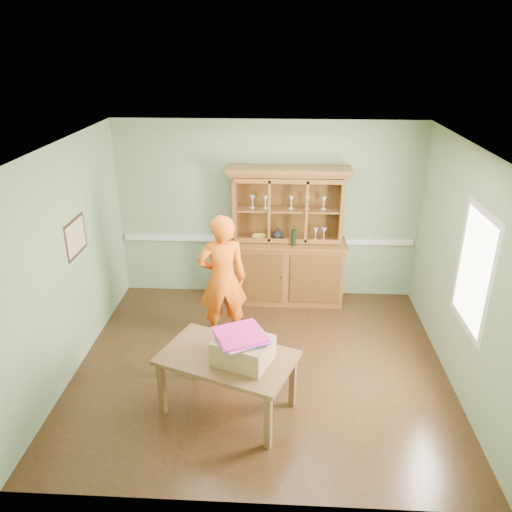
# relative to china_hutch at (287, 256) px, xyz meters

# --- Properties ---
(floor) EXTENTS (4.50, 4.50, 0.00)m
(floor) POSITION_rel_china_hutch_xyz_m (-0.30, -1.77, -0.73)
(floor) COLOR #492B17
(floor) RESTS_ON ground
(ceiling) EXTENTS (4.50, 4.50, 0.00)m
(ceiling) POSITION_rel_china_hutch_xyz_m (-0.30, -1.77, 1.97)
(ceiling) COLOR white
(ceiling) RESTS_ON wall_back
(wall_back) EXTENTS (4.50, 0.00, 4.50)m
(wall_back) POSITION_rel_china_hutch_xyz_m (-0.30, 0.23, 0.62)
(wall_back) COLOR gray
(wall_back) RESTS_ON floor
(wall_left) EXTENTS (0.00, 4.00, 4.00)m
(wall_left) POSITION_rel_china_hutch_xyz_m (-2.55, -1.77, 0.62)
(wall_left) COLOR gray
(wall_left) RESTS_ON floor
(wall_right) EXTENTS (0.00, 4.00, 4.00)m
(wall_right) POSITION_rel_china_hutch_xyz_m (1.95, -1.77, 0.62)
(wall_right) COLOR gray
(wall_right) RESTS_ON floor
(wall_front) EXTENTS (4.50, 0.00, 4.50)m
(wall_front) POSITION_rel_china_hutch_xyz_m (-0.30, -3.77, 0.62)
(wall_front) COLOR gray
(wall_front) RESTS_ON floor
(chair_rail) EXTENTS (4.41, 0.05, 0.08)m
(chair_rail) POSITION_rel_china_hutch_xyz_m (-0.30, 0.21, 0.17)
(chair_rail) COLOR silver
(chair_rail) RESTS_ON wall_back
(framed_map) EXTENTS (0.03, 0.60, 0.46)m
(framed_map) POSITION_rel_china_hutch_xyz_m (-2.53, -1.47, 0.82)
(framed_map) COLOR black
(framed_map) RESTS_ON wall_left
(window_panel) EXTENTS (0.03, 0.96, 1.36)m
(window_panel) POSITION_rel_china_hutch_xyz_m (1.93, -2.07, 0.77)
(window_panel) COLOR silver
(window_panel) RESTS_ON wall_right
(china_hutch) EXTENTS (1.76, 0.58, 2.07)m
(china_hutch) POSITION_rel_china_hutch_xyz_m (0.00, 0.00, 0.00)
(china_hutch) COLOR brown
(china_hutch) RESTS_ON floor
(dining_table) EXTENTS (1.58, 1.27, 0.69)m
(dining_table) POSITION_rel_china_hutch_xyz_m (-0.62, -2.56, -0.12)
(dining_table) COLOR brown
(dining_table) RESTS_ON floor
(cardboard_box) EXTENTS (0.67, 0.61, 0.26)m
(cardboard_box) POSITION_rel_china_hutch_xyz_m (-0.45, -2.64, 0.09)
(cardboard_box) COLOR tan
(cardboard_box) RESTS_ON dining_table
(kite_stack) EXTENTS (0.63, 0.63, 0.04)m
(kite_stack) POSITION_rel_china_hutch_xyz_m (-0.48, -2.60, 0.24)
(kite_stack) COLOR #52BD37
(kite_stack) RESTS_ON cardboard_box
(person) EXTENTS (0.72, 0.56, 1.75)m
(person) POSITION_rel_china_hutch_xyz_m (-0.83, -1.15, 0.15)
(person) COLOR orange
(person) RESTS_ON floor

